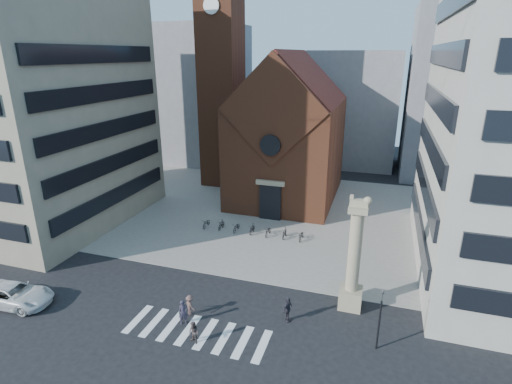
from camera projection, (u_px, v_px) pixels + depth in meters
ground at (208, 305)px, 29.47m from camera, size 120.00×120.00×0.00m
piazza at (275, 212)px, 46.55m from camera, size 46.00×30.00×0.05m
zebra_crossing at (197, 332)px, 26.61m from camera, size 10.20×3.20×0.01m
church at (289, 135)px, 49.36m from camera, size 12.00×16.65×18.00m
campanile at (221, 68)px, 52.34m from camera, size 5.50×5.50×31.20m
building_left at (29, 100)px, 41.07m from camera, size 18.00×20.00×26.00m
bg_block_left at (194, 94)px, 67.57m from camera, size 16.00×14.00×22.00m
bg_block_mid at (353, 109)px, 65.27m from camera, size 14.00×12.00×18.00m
bg_block_right at (467, 95)px, 56.99m from camera, size 16.00×14.00×24.00m
lion_column at (353, 265)px, 28.15m from camera, size 1.63×1.60×8.68m
traffic_light at (380, 318)px, 24.37m from camera, size 0.13×0.16×4.30m
white_car at (14, 295)px, 29.32m from camera, size 5.90×3.15×1.58m
pedestrian_0 at (183, 312)px, 27.16m from camera, size 0.78×0.71×1.79m
pedestrian_1 at (194, 333)px, 25.36m from camera, size 0.92×0.83×1.54m
pedestrian_2 at (287, 309)px, 27.43m from camera, size 0.79×1.16×1.84m
pedestrian_3 at (190, 305)px, 28.17m from camera, size 1.14×1.00×1.53m
scooter_0 at (206, 223)px, 42.43m from camera, size 0.60×1.69×0.88m
scooter_1 at (221, 225)px, 41.93m from camera, size 0.48×1.63×0.98m
scooter_2 at (237, 227)px, 41.45m from camera, size 0.60×1.69×0.88m
scooter_3 at (252, 229)px, 40.95m from camera, size 0.48×1.63×0.98m
scooter_4 at (268, 231)px, 40.47m from camera, size 0.60×1.69×0.88m
scooter_5 at (284, 233)px, 39.97m from camera, size 0.48×1.63×0.98m
scooter_6 at (301, 236)px, 39.49m from camera, size 0.60×1.69×0.88m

